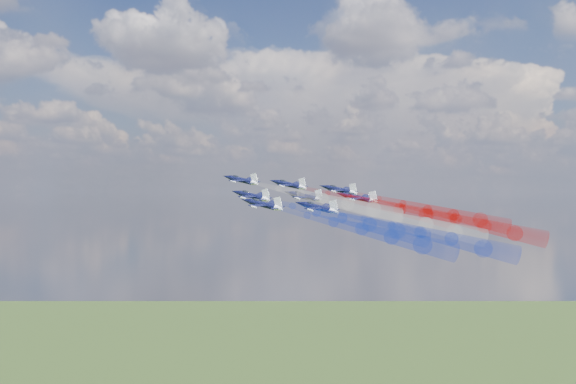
% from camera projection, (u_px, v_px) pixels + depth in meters
% --- Properties ---
extents(jet_lead, '(15.82, 13.81, 7.01)m').
position_uv_depth(jet_lead, '(242.00, 180.00, 190.04)').
color(jet_lead, black).
extents(trail_lead, '(43.62, 15.75, 12.96)m').
position_uv_depth(trail_lead, '(324.00, 199.00, 174.60)').
color(trail_lead, white).
extents(jet_inner_left, '(15.82, 13.81, 7.01)m').
position_uv_depth(jet_inner_left, '(252.00, 196.00, 175.57)').
color(jet_inner_left, black).
extents(trail_inner_left, '(43.62, 15.75, 12.96)m').
position_uv_depth(trail_inner_left, '(342.00, 218.00, 160.13)').
color(trail_inner_left, blue).
extents(jet_inner_right, '(15.82, 13.81, 7.01)m').
position_uv_depth(jet_inner_right, '(289.00, 185.00, 191.57)').
color(jet_inner_right, black).
extents(trail_inner_right, '(43.62, 15.75, 12.96)m').
position_uv_depth(trail_inner_right, '(375.00, 204.00, 176.13)').
color(trail_inner_right, red).
extents(jet_outer_left, '(15.82, 13.81, 7.01)m').
position_uv_depth(jet_outer_left, '(263.00, 204.00, 163.69)').
color(jet_outer_left, black).
extents(trail_outer_left, '(43.62, 15.75, 12.96)m').
position_uv_depth(trail_outer_left, '(362.00, 229.00, 148.25)').
color(trail_outer_left, blue).
extents(jet_center_third, '(15.82, 13.81, 7.01)m').
position_uv_depth(jet_center_third, '(305.00, 196.00, 179.29)').
color(jet_center_third, black).
extents(trail_center_third, '(43.62, 15.75, 12.96)m').
position_uv_depth(trail_center_third, '(398.00, 218.00, 163.85)').
color(trail_center_third, white).
extents(jet_outer_right, '(15.82, 13.81, 7.01)m').
position_uv_depth(jet_outer_right, '(339.00, 190.00, 194.91)').
color(jet_outer_right, black).
extents(trail_outer_right, '(43.62, 15.75, 12.96)m').
position_uv_depth(trail_outer_right, '(428.00, 209.00, 179.47)').
color(trail_outer_right, red).
extents(jet_rear_left, '(15.82, 13.81, 7.01)m').
position_uv_depth(jet_rear_left, '(318.00, 207.00, 166.03)').
color(jet_rear_left, black).
extents(trail_rear_left, '(43.62, 15.75, 12.96)m').
position_uv_depth(trail_rear_left, '(421.00, 232.00, 150.59)').
color(trail_rear_left, blue).
extents(jet_rear_right, '(15.82, 13.81, 7.01)m').
position_uv_depth(jet_rear_right, '(358.00, 198.00, 180.73)').
color(jet_rear_right, black).
extents(trail_rear_right, '(43.62, 15.75, 12.96)m').
position_uv_depth(trail_rear_right, '(456.00, 219.00, 165.29)').
color(trail_rear_right, red).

